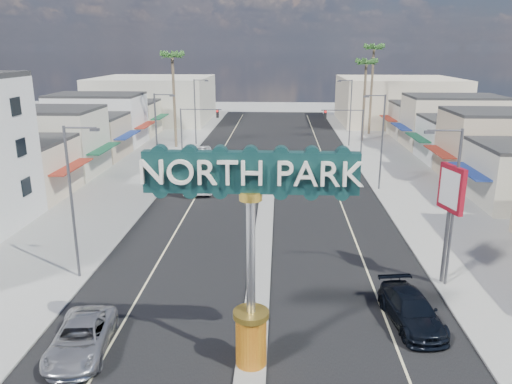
# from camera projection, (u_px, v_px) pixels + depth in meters

# --- Properties ---
(ground) EXTENTS (160.00, 160.00, 0.00)m
(ground) POSITION_uv_depth(u_px,v_px,m) (268.00, 188.00, 48.10)
(ground) COLOR gray
(ground) RESTS_ON ground
(road) EXTENTS (20.00, 120.00, 0.01)m
(road) POSITION_uv_depth(u_px,v_px,m) (268.00, 188.00, 48.10)
(road) COLOR black
(road) RESTS_ON ground
(median_island) EXTENTS (1.30, 30.00, 0.16)m
(median_island) POSITION_uv_depth(u_px,v_px,m) (262.00, 253.00, 32.73)
(median_island) COLOR gray
(median_island) RESTS_ON ground
(sidewalk_left) EXTENTS (8.00, 120.00, 0.12)m
(sidewalk_left) POSITION_uv_depth(u_px,v_px,m) (125.00, 186.00, 48.74)
(sidewalk_left) COLOR gray
(sidewalk_left) RESTS_ON ground
(sidewalk_right) EXTENTS (8.00, 120.00, 0.12)m
(sidewalk_right) POSITION_uv_depth(u_px,v_px,m) (415.00, 190.00, 47.44)
(sidewalk_right) COLOR gray
(sidewalk_right) RESTS_ON ground
(storefront_row_left) EXTENTS (12.00, 42.00, 6.00)m
(storefront_row_left) POSITION_uv_depth(u_px,v_px,m) (74.00, 134.00, 60.86)
(storefront_row_left) COLOR beige
(storefront_row_left) RESTS_ON ground
(storefront_row_right) EXTENTS (12.00, 42.00, 6.00)m
(storefront_row_right) POSITION_uv_depth(u_px,v_px,m) (475.00, 137.00, 58.63)
(storefront_row_right) COLOR #B7B29E
(storefront_row_right) RESTS_ON ground
(backdrop_far_left) EXTENTS (20.00, 20.00, 8.00)m
(backdrop_far_left) POSITION_uv_depth(u_px,v_px,m) (154.00, 99.00, 91.20)
(backdrop_far_left) COLOR #B7B29E
(backdrop_far_left) RESTS_ON ground
(backdrop_far_right) EXTENTS (20.00, 20.00, 8.00)m
(backdrop_far_right) POSITION_uv_depth(u_px,v_px,m) (397.00, 101.00, 89.15)
(backdrop_far_right) COLOR beige
(backdrop_far_right) RESTS_ON ground
(gateway_sign) EXTENTS (8.20, 1.50, 9.15)m
(gateway_sign) POSITION_uv_depth(u_px,v_px,m) (251.00, 236.00, 19.57)
(gateway_sign) COLOR #B4410D
(gateway_sign) RESTS_ON median_island
(traffic_signal_left) EXTENTS (5.09, 0.45, 6.00)m
(traffic_signal_left) POSITION_uv_depth(u_px,v_px,m) (196.00, 123.00, 60.77)
(traffic_signal_left) COLOR #47474C
(traffic_signal_left) RESTS_ON ground
(traffic_signal_right) EXTENTS (5.09, 0.45, 6.00)m
(traffic_signal_right) POSITION_uv_depth(u_px,v_px,m) (347.00, 124.00, 59.92)
(traffic_signal_right) COLOR #47474C
(traffic_signal_right) RESTS_ON ground
(streetlight_l_near) EXTENTS (2.03, 0.22, 9.00)m
(streetlight_l_near) POSITION_uv_depth(u_px,v_px,m) (74.00, 196.00, 27.99)
(streetlight_l_near) COLOR #47474C
(streetlight_l_near) RESTS_ON ground
(streetlight_l_mid) EXTENTS (2.03, 0.22, 9.00)m
(streetlight_l_mid) POSITION_uv_depth(u_px,v_px,m) (158.00, 136.00, 47.18)
(streetlight_l_mid) COLOR #47474C
(streetlight_l_mid) RESTS_ON ground
(streetlight_l_far) EXTENTS (2.03, 0.22, 9.00)m
(streetlight_l_far) POSITION_uv_depth(u_px,v_px,m) (196.00, 109.00, 68.29)
(streetlight_l_far) COLOR #47474C
(streetlight_l_far) RESTS_ON ground
(streetlight_r_near) EXTENTS (2.03, 0.22, 9.00)m
(streetlight_r_near) POSITION_uv_depth(u_px,v_px,m) (451.00, 201.00, 27.02)
(streetlight_r_near) COLOR #47474C
(streetlight_r_near) RESTS_ON ground
(streetlight_r_mid) EXTENTS (2.03, 0.22, 9.00)m
(streetlight_r_mid) POSITION_uv_depth(u_px,v_px,m) (381.00, 137.00, 46.21)
(streetlight_r_mid) COLOR #47474C
(streetlight_r_mid) RESTS_ON ground
(streetlight_r_far) EXTENTS (2.03, 0.22, 9.00)m
(streetlight_r_far) POSITION_uv_depth(u_px,v_px,m) (349.00, 109.00, 67.32)
(streetlight_r_far) COLOR #47474C
(streetlight_r_far) RESTS_ON ground
(palm_left_far) EXTENTS (2.60, 2.60, 13.10)m
(palm_left_far) POSITION_uv_depth(u_px,v_px,m) (172.00, 60.00, 64.71)
(palm_left_far) COLOR brown
(palm_left_far) RESTS_ON ground
(palm_right_mid) EXTENTS (2.60, 2.60, 12.10)m
(palm_right_mid) POSITION_uv_depth(u_px,v_px,m) (366.00, 66.00, 69.51)
(palm_right_mid) COLOR brown
(palm_right_mid) RESTS_ON ground
(palm_right_far) EXTENTS (2.60, 2.60, 14.10)m
(palm_right_far) POSITION_uv_depth(u_px,v_px,m) (374.00, 53.00, 74.67)
(palm_right_far) COLOR brown
(palm_right_far) RESTS_ON ground
(suv_left) EXTENTS (2.94, 5.38, 1.43)m
(suv_left) POSITION_uv_depth(u_px,v_px,m) (81.00, 338.00, 22.01)
(suv_left) COLOR #ADADB2
(suv_left) RESTS_ON ground
(suv_right) EXTENTS (2.78, 5.41, 1.50)m
(suv_right) POSITION_uv_depth(u_px,v_px,m) (411.00, 310.00, 24.30)
(suv_right) COLOR black
(suv_right) RESTS_ON ground
(car_parked_left) EXTENTS (1.98, 4.87, 1.66)m
(car_parked_left) POSITION_uv_depth(u_px,v_px,m) (179.00, 174.00, 50.31)
(car_parked_left) COLOR slate
(car_parked_left) RESTS_ON ground
(city_bus) EXTENTS (4.00, 11.14, 3.03)m
(city_bus) POSITION_uv_depth(u_px,v_px,m) (199.00, 169.00, 49.42)
(city_bus) COLOR white
(city_bus) RESTS_ON ground
(bank_pylon_sign) EXTENTS (0.81, 2.13, 6.82)m
(bank_pylon_sign) POSITION_uv_depth(u_px,v_px,m) (451.00, 195.00, 27.29)
(bank_pylon_sign) COLOR #47474C
(bank_pylon_sign) RESTS_ON sidewalk_right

